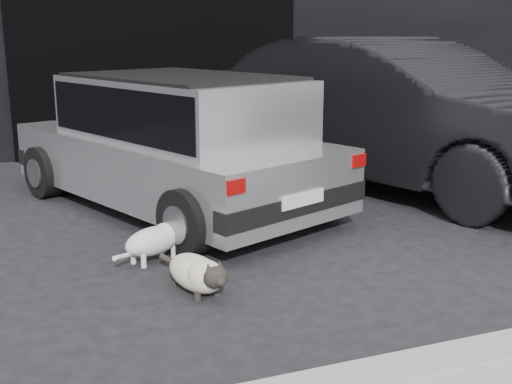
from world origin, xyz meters
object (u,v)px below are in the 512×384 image
object	(u,v)px
second_car	(398,113)
cat_siamese	(199,274)
silver_hatchback	(176,137)
cat_white	(157,239)

from	to	relation	value
second_car	cat_siamese	size ratio (longest dim) A/B	5.99
silver_hatchback	second_car	size ratio (longest dim) A/B	0.78
second_car	cat_white	xyz separation A→B (m)	(-3.05, -1.47, -0.65)
cat_siamese	cat_white	world-z (taller)	cat_white
silver_hatchback	cat_white	bearing A→B (deg)	-132.27
second_car	cat_siamese	xyz separation A→B (m)	(-2.93, -2.20, -0.68)
cat_siamese	cat_white	size ratio (longest dim) A/B	1.27
second_car	cat_siamese	world-z (taller)	second_car
silver_hatchback	cat_siamese	size ratio (longest dim) A/B	4.66
silver_hatchback	cat_siamese	bearing A→B (deg)	-122.29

